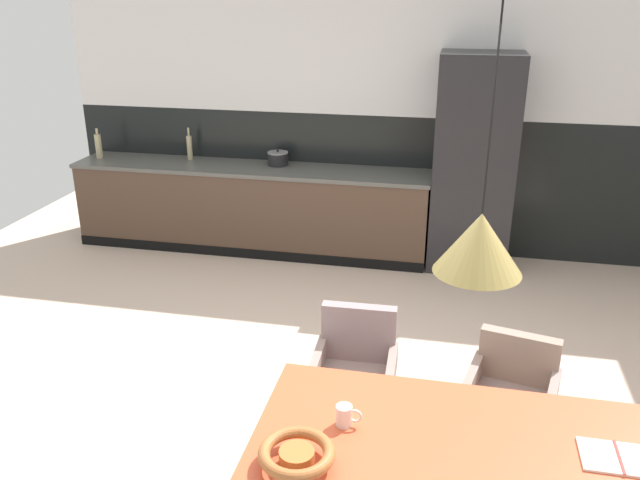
{
  "coord_description": "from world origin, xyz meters",
  "views": [
    {
      "loc": [
        0.65,
        -3.21,
        2.61
      ],
      "look_at": [
        -0.18,
        0.73,
        1.03
      ],
      "focal_mm": 36.21,
      "sensor_mm": 36.0,
      "label": 1
    }
  ],
  "objects_px": {
    "dining_table": "(459,451)",
    "armchair_head_of_table": "(513,384)",
    "fruit_bowl": "(297,454)",
    "bottle_vinegar_dark": "(99,146)",
    "open_book": "(619,458)",
    "bottle_wine_green": "(190,147)",
    "armchair_far_side": "(356,359)",
    "cooking_pot": "(278,158)",
    "pendant_lamp_over_table_near": "(479,243)",
    "refrigerator_column": "(474,165)",
    "mug_dark_espresso": "(345,416)"
  },
  "relations": [
    {
      "from": "refrigerator_column",
      "to": "armchair_far_side",
      "type": "height_order",
      "value": "refrigerator_column"
    },
    {
      "from": "armchair_far_side",
      "to": "open_book",
      "type": "relative_size",
      "value": 2.6
    },
    {
      "from": "armchair_far_side",
      "to": "dining_table",
      "type": "bearing_deg",
      "value": 120.63
    },
    {
      "from": "open_book",
      "to": "bottle_wine_green",
      "type": "xyz_separation_m",
      "value": [
        -3.53,
        3.9,
        0.26
      ]
    },
    {
      "from": "armchair_head_of_table",
      "to": "dining_table",
      "type": "bearing_deg",
      "value": 84.55
    },
    {
      "from": "mug_dark_espresso",
      "to": "bottle_wine_green",
      "type": "distance_m",
      "value": 4.58
    },
    {
      "from": "bottle_vinegar_dark",
      "to": "cooking_pot",
      "type": "bearing_deg",
      "value": 3.24
    },
    {
      "from": "refrigerator_column",
      "to": "pendant_lamp_over_table_near",
      "type": "distance_m",
      "value": 3.8
    },
    {
      "from": "fruit_bowl",
      "to": "pendant_lamp_over_table_near",
      "type": "relative_size",
      "value": 0.27
    },
    {
      "from": "fruit_bowl",
      "to": "pendant_lamp_over_table_near",
      "type": "bearing_deg",
      "value": 25.17
    },
    {
      "from": "armchair_head_of_table",
      "to": "bottle_vinegar_dark",
      "type": "relative_size",
      "value": 2.31
    },
    {
      "from": "mug_dark_espresso",
      "to": "armchair_far_side",
      "type": "bearing_deg",
      "value": 95.63
    },
    {
      "from": "cooking_pot",
      "to": "bottle_wine_green",
      "type": "relative_size",
      "value": 0.63
    },
    {
      "from": "bottle_vinegar_dark",
      "to": "pendant_lamp_over_table_near",
      "type": "relative_size",
      "value": 0.27
    },
    {
      "from": "armchair_far_side",
      "to": "cooking_pot",
      "type": "distance_m",
      "value": 3.23
    },
    {
      "from": "fruit_bowl",
      "to": "refrigerator_column",
      "type": "bearing_deg",
      "value": 79.75
    },
    {
      "from": "armchair_head_of_table",
      "to": "open_book",
      "type": "distance_m",
      "value": 1.01
    },
    {
      "from": "dining_table",
      "to": "mug_dark_espresso",
      "type": "xyz_separation_m",
      "value": [
        -0.51,
        0.02,
        0.09
      ]
    },
    {
      "from": "mug_dark_espresso",
      "to": "refrigerator_column",
      "type": "bearing_deg",
      "value": 81.14
    },
    {
      "from": "refrigerator_column",
      "to": "fruit_bowl",
      "type": "bearing_deg",
      "value": -100.25
    },
    {
      "from": "fruit_bowl",
      "to": "cooking_pot",
      "type": "distance_m",
      "value": 4.36
    },
    {
      "from": "armchair_far_side",
      "to": "cooking_pot",
      "type": "height_order",
      "value": "cooking_pot"
    },
    {
      "from": "dining_table",
      "to": "armchair_far_side",
      "type": "height_order",
      "value": "armchair_far_side"
    },
    {
      "from": "armchair_far_side",
      "to": "bottle_wine_green",
      "type": "height_order",
      "value": "bottle_wine_green"
    },
    {
      "from": "refrigerator_column",
      "to": "cooking_pot",
      "type": "xyz_separation_m",
      "value": [
        -1.97,
        0.12,
        -0.07
      ]
    },
    {
      "from": "dining_table",
      "to": "bottle_vinegar_dark",
      "type": "relative_size",
      "value": 5.65
    },
    {
      "from": "armchair_far_side",
      "to": "open_book",
      "type": "xyz_separation_m",
      "value": [
        1.26,
        -0.93,
        0.24
      ]
    },
    {
      "from": "fruit_bowl",
      "to": "bottle_wine_green",
      "type": "distance_m",
      "value": 4.77
    },
    {
      "from": "cooking_pot",
      "to": "dining_table",
      "type": "bearing_deg",
      "value": -64.03
    },
    {
      "from": "cooking_pot",
      "to": "pendant_lamp_over_table_near",
      "type": "xyz_separation_m",
      "value": [
        1.9,
        -3.87,
        0.73
      ]
    },
    {
      "from": "bottle_vinegar_dark",
      "to": "pendant_lamp_over_table_near",
      "type": "height_order",
      "value": "pendant_lamp_over_table_near"
    },
    {
      "from": "refrigerator_column",
      "to": "dining_table",
      "type": "distance_m",
      "value": 3.79
    },
    {
      "from": "open_book",
      "to": "bottle_wine_green",
      "type": "bearing_deg",
      "value": 132.2
    },
    {
      "from": "refrigerator_column",
      "to": "open_book",
      "type": "bearing_deg",
      "value": -81.12
    },
    {
      "from": "refrigerator_column",
      "to": "bottle_vinegar_dark",
      "type": "height_order",
      "value": "refrigerator_column"
    },
    {
      "from": "dining_table",
      "to": "fruit_bowl",
      "type": "bearing_deg",
      "value": -156.84
    },
    {
      "from": "refrigerator_column",
      "to": "dining_table",
      "type": "xyz_separation_m",
      "value": [
        -0.07,
        -3.78,
        -0.32
      ]
    },
    {
      "from": "fruit_bowl",
      "to": "bottle_vinegar_dark",
      "type": "height_order",
      "value": "bottle_vinegar_dark"
    },
    {
      "from": "open_book",
      "to": "armchair_far_side",
      "type": "bearing_deg",
      "value": 143.71
    },
    {
      "from": "armchair_head_of_table",
      "to": "bottle_vinegar_dark",
      "type": "bearing_deg",
      "value": -21.43
    },
    {
      "from": "open_book",
      "to": "bottle_wine_green",
      "type": "height_order",
      "value": "bottle_wine_green"
    },
    {
      "from": "armchair_far_side",
      "to": "armchair_head_of_table",
      "type": "relative_size",
      "value": 1.1
    },
    {
      "from": "dining_table",
      "to": "armchair_head_of_table",
      "type": "relative_size",
      "value": 2.45
    },
    {
      "from": "open_book",
      "to": "pendant_lamp_over_table_near",
      "type": "height_order",
      "value": "pendant_lamp_over_table_near"
    },
    {
      "from": "refrigerator_column",
      "to": "open_book",
      "type": "distance_m",
      "value": 3.8
    },
    {
      "from": "dining_table",
      "to": "cooking_pot",
      "type": "relative_size",
      "value": 8.49
    },
    {
      "from": "bottle_vinegar_dark",
      "to": "refrigerator_column",
      "type": "bearing_deg",
      "value": -0.11
    },
    {
      "from": "armchair_far_side",
      "to": "bottle_vinegar_dark",
      "type": "xyz_separation_m",
      "value": [
        -3.25,
        2.82,
        0.51
      ]
    },
    {
      "from": "armchair_far_side",
      "to": "open_book",
      "type": "bearing_deg",
      "value": 142.05
    },
    {
      "from": "cooking_pot",
      "to": "fruit_bowl",
      "type": "bearing_deg",
      "value": -73.56
    }
  ]
}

